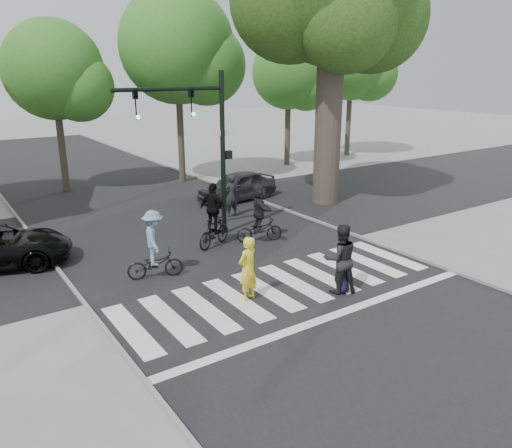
{
  "coord_description": "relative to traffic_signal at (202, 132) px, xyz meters",
  "views": [
    {
      "loc": [
        -8.04,
        -9.58,
        6.03
      ],
      "look_at": [
        0.5,
        3.0,
        1.3
      ],
      "focal_mm": 35.0,
      "sensor_mm": 36.0,
      "label": 1
    }
  ],
  "objects": [
    {
      "name": "bg_tree_4",
      "position": [
        11.88,
        9.93,
        1.73
      ],
      "size": [
        4.83,
        4.6,
        8.15
      ],
      "color": "brown",
      "rests_on": "ground"
    },
    {
      "name": "pedestrian_child",
      "position": [
        0.86,
        -6.48,
        -3.31
      ],
      "size": [
        0.66,
        0.53,
        1.17
      ],
      "primitive_type": "imported",
      "rotation": [
        0.0,
        0.0,
        3.46
      ],
      "color": "black",
      "rests_on": "ground"
    },
    {
      "name": "ground",
      "position": [
        -0.35,
        -6.2,
        -3.9
      ],
      "size": [
        120.0,
        120.0,
        0.0
      ],
      "primitive_type": "plane",
      "color": "gray",
      "rests_on": "ground"
    },
    {
      "name": "pedestrian_adult",
      "position": [
        0.79,
        -6.41,
        -2.9
      ],
      "size": [
        1.19,
        1.07,
        2.01
      ],
      "primitive_type": "imported",
      "rotation": [
        0.0,
        0.0,
        2.76
      ],
      "color": "black",
      "rests_on": "ground"
    },
    {
      "name": "road_cross",
      "position": [
        -0.35,
        1.8,
        -3.89
      ],
      "size": [
        70.0,
        10.0,
        0.01
      ],
      "primitive_type": "cube",
      "color": "black",
      "rests_on": "ground"
    },
    {
      "name": "bystander_dark",
      "position": [
        2.24,
        1.77,
        -2.99
      ],
      "size": [
        0.7,
        0.49,
        1.82
      ],
      "primitive_type": "imported",
      "rotation": [
        0.0,
        0.0,
        3.22
      ],
      "color": "black",
      "rests_on": "ground"
    },
    {
      "name": "bg_tree_3",
      "position": [
        3.95,
        9.07,
        3.04
      ],
      "size": [
        6.3,
        6.0,
        10.2
      ],
      "color": "brown",
      "rests_on": "ground"
    },
    {
      "name": "car_grey",
      "position": [
        3.95,
        4.0,
        -3.21
      ],
      "size": [
        4.28,
        2.27,
        1.39
      ],
      "primitive_type": "imported",
      "rotation": [
        0.0,
        0.0,
        -1.41
      ],
      "color": "#2F2E33",
      "rests_on": "ground"
    },
    {
      "name": "crosswalk",
      "position": [
        -0.35,
        -5.54,
        -3.89
      ],
      "size": [
        10.0,
        3.85,
        0.01
      ],
      "color": "silver",
      "rests_on": "ground"
    },
    {
      "name": "road_stem",
      "position": [
        -0.35,
        -1.2,
        -3.9
      ],
      "size": [
        10.0,
        70.0,
        0.01
      ],
      "primitive_type": "cube",
      "color": "black",
      "rests_on": "ground"
    },
    {
      "name": "bg_tree_5",
      "position": [
        17.92,
        10.5,
        2.46
      ],
      "size": [
        5.67,
        5.4,
        9.3
      ],
      "color": "brown",
      "rests_on": "ground"
    },
    {
      "name": "cyclist_right",
      "position": [
        1.39,
        -1.57,
        -2.94
      ],
      "size": [
        1.79,
        1.66,
        2.15
      ],
      "color": "black",
      "rests_on": "ground"
    },
    {
      "name": "cyclist_left",
      "position": [
        -3.08,
        -2.56,
        -2.99
      ],
      "size": [
        1.76,
        1.21,
        2.11
      ],
      "color": "black",
      "rests_on": "ground"
    },
    {
      "name": "traffic_signal",
      "position": [
        0.0,
        0.0,
        0.0
      ],
      "size": [
        4.45,
        0.29,
        6.0
      ],
      "color": "black",
      "rests_on": "ground"
    },
    {
      "name": "curb_right",
      "position": [
        4.7,
        -1.2,
        -3.85
      ],
      "size": [
        0.1,
        70.0,
        0.1
      ],
      "primitive_type": "cube",
      "color": "gray",
      "rests_on": "ground"
    },
    {
      "name": "cyclist_mid",
      "position": [
        -0.22,
        -1.1,
        -2.96
      ],
      "size": [
        1.8,
        1.2,
        2.29
      ],
      "color": "black",
      "rests_on": "ground"
    },
    {
      "name": "pedestrian_woman",
      "position": [
        -1.61,
        -5.38,
        -3.0
      ],
      "size": [
        0.76,
        0.6,
        1.81
      ],
      "primitive_type": "imported",
      "rotation": [
        0.0,
        0.0,
        3.43
      ],
      "color": "yellow",
      "rests_on": "ground"
    },
    {
      "name": "curb_left",
      "position": [
        -5.4,
        -1.2,
        -3.85
      ],
      "size": [
        0.1,
        70.0,
        0.1
      ],
      "primitive_type": "cube",
      "color": "gray",
      "rests_on": "ground"
    },
    {
      "name": "bg_tree_2",
      "position": [
        -2.11,
        10.42,
        1.88
      ],
      "size": [
        5.04,
        4.8,
        8.4
      ],
      "color": "brown",
      "rests_on": "ground"
    }
  ]
}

